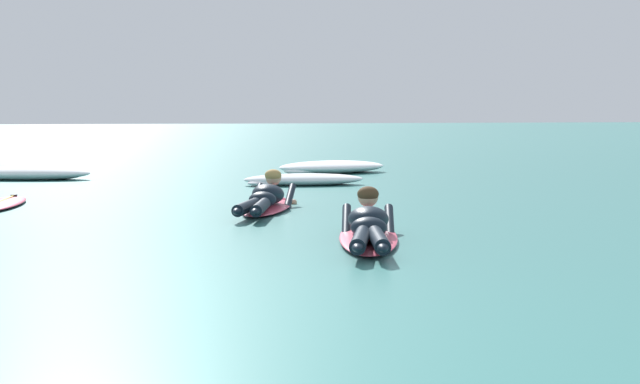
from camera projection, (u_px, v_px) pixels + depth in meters
name	position (u px, v px, depth m)	size (l,w,h in m)	color
ground_plane	(76.00, 183.00, 15.46)	(120.00, 120.00, 0.00)	#387A75
surfer_near	(368.00, 228.00, 8.64)	(1.13, 2.68, 0.54)	#E54C66
surfer_far	(266.00, 200.00, 11.20)	(1.16, 2.41, 0.54)	#E54C66
drifting_surfboard	(1.00, 204.00, 11.78)	(0.71, 1.92, 0.16)	#E54C66
whitewater_front	(304.00, 180.00, 15.00)	(2.06, 0.86, 0.20)	white
whitewater_mid_left	(23.00, 173.00, 16.17)	(2.58, 1.36, 0.24)	white
whitewater_mid_right	(332.00, 167.00, 17.85)	(2.39, 1.54, 0.25)	white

